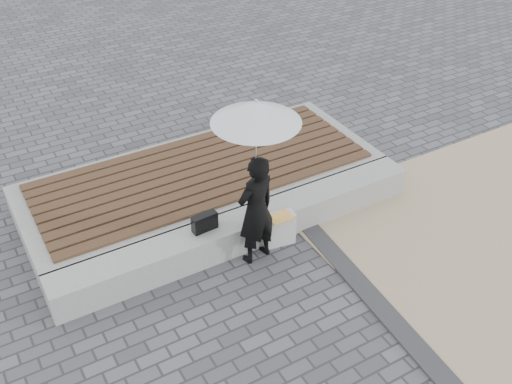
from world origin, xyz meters
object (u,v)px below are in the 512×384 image
(woman, at_px, (256,210))
(canvas_tote, at_px, (278,229))
(parasol, at_px, (256,112))
(handbag, at_px, (205,222))
(seating_ledge, at_px, (244,229))

(woman, height_order, canvas_tote, woman)
(parasol, bearing_deg, canvas_tote, 13.75)
(woman, relative_size, parasol, 1.16)
(parasol, relative_size, handbag, 3.95)
(canvas_tote, bearing_deg, seating_ledge, 154.61)
(parasol, height_order, canvas_tote, parasol)
(woman, bearing_deg, parasol, 168.57)
(seating_ledge, distance_m, canvas_tote, 0.44)
(seating_ledge, bearing_deg, canvas_tote, -33.90)
(seating_ledge, bearing_deg, parasol, -92.53)
(parasol, relative_size, canvas_tote, 2.82)
(woman, xyz_separation_m, handbag, (-0.52, 0.35, -0.22))
(woman, bearing_deg, seating_ledge, -103.96)
(seating_ledge, height_order, parasol, parasol)
(canvas_tote, bearing_deg, parasol, -157.74)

